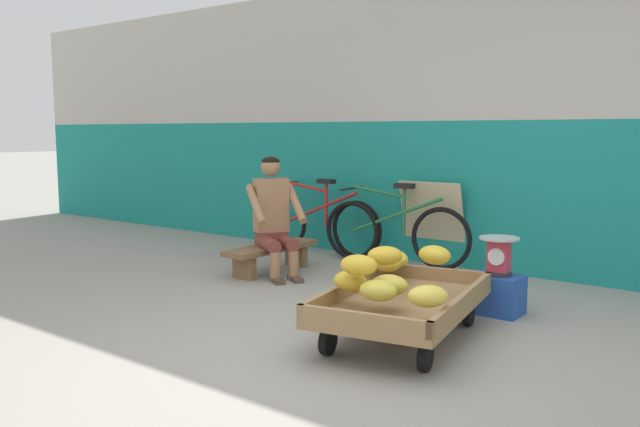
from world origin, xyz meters
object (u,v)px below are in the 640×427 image
banana_cart (404,304)px  plastic_crate (498,295)px  sign_board (433,223)px  vendor_seated (274,216)px  bicycle_near_left (319,223)px  bicycle_far_left (395,231)px  weighing_scale (499,255)px  low_bench (271,252)px

banana_cart → plastic_crate: 1.02m
sign_board → plastic_crate: bearing=-46.9°
vendor_seated → sign_board: (1.00, 1.35, -0.13)m
plastic_crate → sign_board: bearing=133.1°
banana_cart → bicycle_near_left: bicycle_near_left is taller
bicycle_far_left → weighing_scale: bearing=-35.1°
banana_cart → bicycle_far_left: size_ratio=0.95×
banana_cart → bicycle_near_left: (-2.36, 2.12, 0.11)m
weighing_scale → sign_board: sign_board is taller
plastic_crate → bicycle_far_left: 1.96m
sign_board → vendor_seated: bearing=-126.5°
banana_cart → weighing_scale: size_ratio=5.24×
weighing_scale → banana_cart: bearing=-104.2°
vendor_seated → sign_board: bearing=53.5°
bicycle_near_left → plastic_crate: bearing=-23.6°
sign_board → banana_cart: bearing=-66.2°
vendor_seated → bicycle_near_left: vendor_seated is taller
vendor_seated → plastic_crate: size_ratio=3.17×
banana_cart → low_bench: 2.37m
bicycle_far_left → sign_board: 0.41m
low_bench → bicycle_far_left: size_ratio=0.66×
plastic_crate → sign_board: 1.91m
low_bench → bicycle_near_left: size_ratio=0.66×
banana_cart → bicycle_far_left: 2.50m
weighing_scale → bicycle_near_left: bearing=156.3°
weighing_scale → plastic_crate: bearing=90.0°
low_bench → bicycle_near_left: bearing=102.6°
banana_cart → low_bench: bearing=153.6°
vendor_seated → plastic_crate: vendor_seated is taller
bicycle_near_left → bicycle_far_left: same height
plastic_crate → bicycle_near_left: (-2.61, 1.14, 0.20)m
banana_cart → plastic_crate: bearing=75.8°
banana_cart → bicycle_near_left: size_ratio=0.95×
plastic_crate → weighing_scale: bearing=-90.0°
bicycle_far_left → sign_board: bearing=39.8°
bicycle_far_left → plastic_crate: bearing=-35.1°
low_bench → weighing_scale: weighing_scale is taller
banana_cart → bicycle_far_left: (-1.35, 2.10, 0.11)m
vendor_seated → weighing_scale: 2.29m
weighing_scale → sign_board: (-1.29, 1.38, -0.02)m
low_bench → plastic_crate: size_ratio=3.06×
weighing_scale → low_bench: bearing=178.3°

